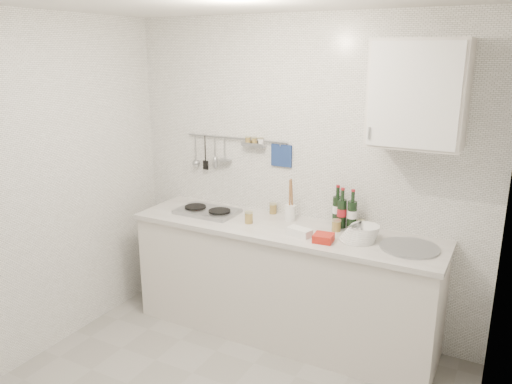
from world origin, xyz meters
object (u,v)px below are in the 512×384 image
wine_bottles (344,208)px  utensil_crock (290,211)px  plate_stack_hob (205,210)px  plate_stack_sink (361,233)px  wall_cabinet (419,94)px

wine_bottles → utensil_crock: utensil_crock is taller
plate_stack_hob → plate_stack_sink: bearing=-1.6°
wine_bottles → plate_stack_sink: bearing=-46.8°
wine_bottles → utensil_crock: 0.43m
wall_cabinet → plate_stack_hob: bearing=-176.9°
wine_bottles → utensil_crock: bearing=-172.8°
plate_stack_hob → utensil_crock: utensil_crock is taller
plate_stack_hob → utensil_crock: 0.74m
wall_cabinet → plate_stack_sink: (-0.29, -0.13, -0.98)m
wine_bottles → wall_cabinet: bearing=-10.2°
utensil_crock → plate_stack_sink: bearing=-14.7°
wall_cabinet → plate_stack_hob: 1.94m
wall_cabinet → utensil_crock: wall_cabinet is taller
plate_stack_sink → wine_bottles: (-0.20, 0.22, 0.10)m
plate_stack_sink → utensil_crock: utensil_crock is taller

